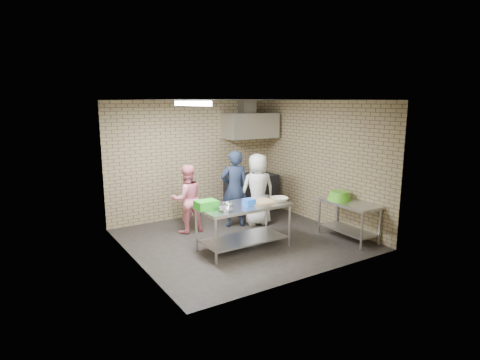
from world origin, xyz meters
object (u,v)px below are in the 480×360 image
side_counter (348,221)px  blue_tub (249,202)px  green_crate (206,205)px  bottle_red (248,128)px  stove (251,193)px  woman_pink (187,199)px  prep_table (244,227)px  man_navy (234,189)px  green_basin (339,195)px  woman_white (258,189)px

side_counter → blue_tub: bearing=163.8°
green_crate → bottle_red: bearing=43.5°
green_crate → bottle_red: bottle_red is taller
side_counter → bottle_red: (-0.40, 2.99, 1.65)m
side_counter → green_crate: size_ratio=3.24×
stove → woman_pink: bearing=-162.1°
prep_table → woman_pink: woman_pink is taller
man_navy → woman_pink: (-1.03, 0.19, -0.12)m
blue_tub → bottle_red: 3.10m
bottle_red → man_navy: bottle_red is taller
green_crate → woman_pink: woman_pink is taller
green_basin → woman_white: (-0.94, 1.50, -0.05)m
side_counter → man_navy: size_ratio=0.72×
green_basin → woman_pink: woman_pink is taller
blue_tub → woman_pink: 1.61m
side_counter → man_navy: man_navy is taller
green_crate → bottle_red: (2.32, 2.20, 1.12)m
side_counter → stove: bearing=99.3°
prep_table → man_navy: 1.41m
prep_table → woman_pink: 1.52m
side_counter → green_basin: 0.52m
prep_table → woman_white: 1.56m
green_crate → woman_white: bearing=28.5°
side_counter → woman_pink: size_ratio=0.85×
prep_table → woman_white: (1.06, 1.08, 0.37)m
man_navy → woman_pink: size_ratio=1.17×
green_crate → man_navy: 1.68m
side_counter → bottle_red: 3.44m
blue_tub → green_basin: 1.98m
blue_tub → side_counter: bearing=-16.2°
woman_pink → woman_white: (1.53, -0.34, 0.08)m
stove → woman_pink: (-2.04, -0.66, 0.26)m
side_counter → man_navy: (-1.46, 1.90, 0.46)m
stove → bottle_red: (0.05, 0.24, 1.58)m
stove → blue_tub: bearing=-124.9°
bottle_red → green_basin: bearing=-82.1°
green_basin → man_navy: 2.19m
green_basin → woman_white: bearing=122.1°
stove → man_navy: (-1.01, -0.85, 0.38)m
side_counter → woman_white: size_ratio=0.76×
man_navy → bottle_red: bearing=-114.7°
side_counter → woman_white: (-0.96, 1.75, 0.41)m
man_navy → woman_pink: bearing=9.1°
woman_pink → blue_tub: bearing=113.3°
man_navy → woman_pink: man_navy is taller
green_basin → blue_tub: bearing=170.6°
blue_tub → bottle_red: bearing=57.0°
green_crate → green_basin: green_crate is taller
side_counter → stove: (-0.45, 2.75, 0.08)m
woman_white → green_basin: bearing=134.8°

